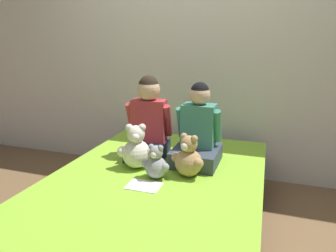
# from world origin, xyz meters

# --- Properties ---
(ground_plane) EXTENTS (14.00, 14.00, 0.00)m
(ground_plane) POSITION_xyz_m (0.00, 0.00, 0.00)
(ground_plane) COLOR brown
(wall_behind_bed) EXTENTS (8.00, 0.06, 2.50)m
(wall_behind_bed) POSITION_xyz_m (0.00, 1.09, 1.25)
(wall_behind_bed) COLOR silver
(wall_behind_bed) RESTS_ON ground_plane
(bed) EXTENTS (1.39, 1.88, 0.41)m
(bed) POSITION_xyz_m (0.00, 0.00, 0.20)
(bed) COLOR #2D2D33
(bed) RESTS_ON ground_plane
(child_on_left) EXTENTS (0.36, 0.36, 0.63)m
(child_on_left) POSITION_xyz_m (-0.19, 0.32, 0.68)
(child_on_left) COLOR #282D47
(child_on_left) RESTS_ON bed
(child_on_right) EXTENTS (0.34, 0.38, 0.59)m
(child_on_right) POSITION_xyz_m (0.20, 0.32, 0.63)
(child_on_right) COLOR #384251
(child_on_right) RESTS_ON bed
(teddy_bear_held_by_left_child) EXTENTS (0.26, 0.20, 0.32)m
(teddy_bear_held_by_left_child) POSITION_xyz_m (-0.18, 0.08, 0.54)
(teddy_bear_held_by_left_child) COLOR silver
(teddy_bear_held_by_left_child) RESTS_ON bed
(teddy_bear_held_by_right_child) EXTENTS (0.23, 0.18, 0.29)m
(teddy_bear_held_by_right_child) POSITION_xyz_m (0.20, 0.06, 0.53)
(teddy_bear_held_by_right_child) COLOR tan
(teddy_bear_held_by_right_child) RESTS_ON bed
(teddy_bear_between_children) EXTENTS (0.19, 0.15, 0.23)m
(teddy_bear_between_children) POSITION_xyz_m (0.01, -0.04, 0.51)
(teddy_bear_between_children) COLOR #939399
(teddy_bear_between_children) RESTS_ON bed
(sign_card) EXTENTS (0.21, 0.15, 0.00)m
(sign_card) POSITION_xyz_m (-0.02, -0.18, 0.41)
(sign_card) COLOR white
(sign_card) RESTS_ON bed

